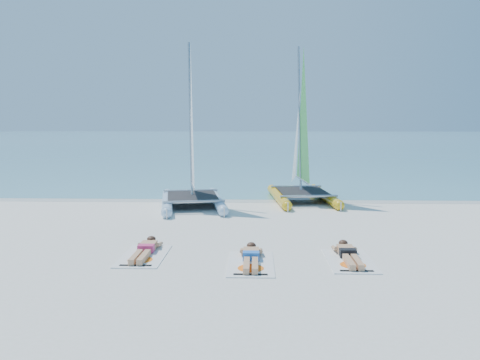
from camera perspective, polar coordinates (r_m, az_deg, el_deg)
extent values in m
plane|color=silver|center=(13.23, 2.10, -6.43)|extent=(140.00, 140.00, 0.00)
cube|color=#7DBBD0|center=(75.92, 1.99, 4.92)|extent=(140.00, 115.00, 0.01)
cube|color=beige|center=(18.62, 2.06, -2.40)|extent=(140.00, 1.40, 0.01)
cylinder|color=#BCDCF7|center=(17.26, -8.89, -2.65)|extent=(1.11, 4.12, 0.36)
cone|color=#BCDCF7|center=(19.50, -8.86, -1.51)|extent=(0.44, 0.58, 0.35)
cylinder|color=#BCDCF7|center=(17.35, -2.79, -2.53)|extent=(1.11, 4.12, 0.36)
cone|color=#BCDCF7|center=(19.58, -3.47, -1.40)|extent=(0.44, 0.58, 0.35)
cube|color=black|center=(17.24, -5.84, -1.90)|extent=(2.16, 2.55, 0.03)
cylinder|color=#AFB2B6|center=(17.76, -6.08, 7.53)|extent=(0.28, 1.08, 5.68)
cylinder|color=gold|center=(18.33, 4.72, -2.01)|extent=(0.77, 4.15, 0.37)
cone|color=gold|center=(20.56, 3.80, -0.99)|extent=(0.40, 0.56, 0.35)
cylinder|color=gold|center=(18.68, 10.33, -1.93)|extent=(0.77, 4.15, 0.37)
cone|color=gold|center=(20.88, 8.83, -0.93)|extent=(0.40, 0.56, 0.35)
cube|color=black|center=(18.45, 7.56, -1.32)|extent=(1.99, 2.44, 0.03)
cylinder|color=#AFB2B6|center=(18.97, 7.27, 7.53)|extent=(0.19, 1.09, 5.70)
cube|color=white|center=(11.21, -11.65, -9.05)|extent=(1.00, 1.85, 0.02)
cube|color=tan|center=(11.59, -11.16, -7.94)|extent=(0.36, 0.55, 0.17)
cube|color=#D1316B|center=(11.40, -11.39, -8.18)|extent=(0.37, 0.22, 0.17)
cube|color=tan|center=(10.85, -12.12, -9.21)|extent=(0.31, 0.85, 0.13)
sphere|color=tan|center=(11.92, -10.76, -7.29)|extent=(0.21, 0.21, 0.21)
ellipsoid|color=#3A2115|center=(11.92, -10.76, -7.10)|extent=(0.22, 0.24, 0.15)
cube|color=white|center=(10.42, 1.34, -10.17)|extent=(1.00, 1.85, 0.02)
cube|color=tan|center=(10.80, 1.37, -8.93)|extent=(0.36, 0.55, 0.17)
cube|color=blue|center=(10.61, 1.36, -9.20)|extent=(0.37, 0.22, 0.17)
cube|color=tan|center=(10.04, 1.32, -10.39)|extent=(0.31, 0.85, 0.13)
sphere|color=tan|center=(11.14, 1.39, -8.20)|extent=(0.21, 0.21, 0.21)
ellipsoid|color=#3A2115|center=(11.14, 1.39, -7.99)|extent=(0.22, 0.24, 0.15)
cube|color=white|center=(10.91, 13.22, -9.55)|extent=(1.00, 1.85, 0.02)
cube|color=tan|center=(11.29, 12.81, -8.39)|extent=(0.36, 0.55, 0.17)
cube|color=black|center=(11.10, 13.01, -8.64)|extent=(0.37, 0.22, 0.17)
cube|color=tan|center=(10.55, 13.63, -9.74)|extent=(0.31, 0.85, 0.13)
sphere|color=tan|center=(11.63, 12.48, -7.71)|extent=(0.21, 0.21, 0.21)
ellipsoid|color=#3A2115|center=(11.63, 12.47, -7.51)|extent=(0.22, 0.24, 0.15)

